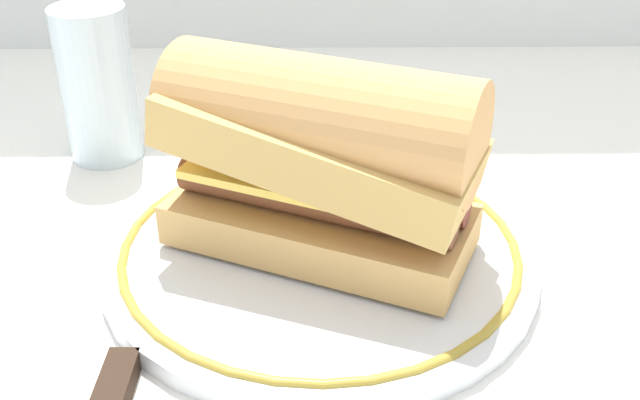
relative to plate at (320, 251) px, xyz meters
The scene contains 4 objects.
ground_plane 0.02m from the plate, 71.45° to the left, with size 1.50×1.50×0.00m, color white.
plate is the anchor object (origin of this frame).
sausage_sandwich 0.07m from the plate, 63.43° to the left, with size 0.20×0.15×0.12m.
drinking_glass 0.23m from the plate, 138.14° to the left, with size 0.06×0.06×0.12m.
Camera 1 is at (-0.01, -0.41, 0.27)m, focal length 41.90 mm.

